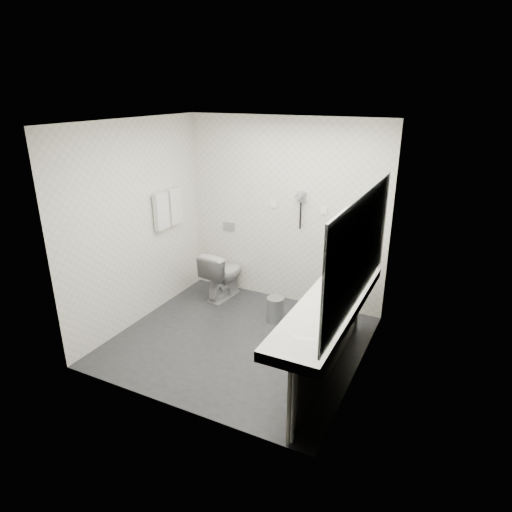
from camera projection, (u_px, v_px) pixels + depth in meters
The scene contains 31 objects.
floor at pixel (239, 340), 5.26m from camera, with size 2.80×2.80×0.00m, color #27282C.
ceiling at pixel (236, 122), 4.37m from camera, with size 2.80×2.80×0.00m, color white.
wall_back at pixel (284, 213), 5.91m from camera, with size 2.80×2.80×0.00m, color white.
wall_front at pixel (164, 286), 3.73m from camera, with size 2.80×2.80×0.00m, color white.
wall_left at pixel (137, 225), 5.40m from camera, with size 2.60×2.60×0.00m, color white.
wall_right at pixel (366, 262), 4.24m from camera, with size 2.60×2.60×0.00m, color white.
vanity_counter at pixel (329, 307), 4.34m from camera, with size 0.55×2.20×0.10m, color white.
vanity_panel at pixel (329, 345), 4.49m from camera, with size 0.03×2.15×0.75m, color gray.
vanity_post_near at pixel (293, 408), 3.60m from camera, with size 0.06×0.06×0.75m, color silver.
vanity_post_far at pixel (358, 303), 5.34m from camera, with size 0.06×0.06×0.75m, color silver.
mirror at pixel (361, 249), 4.01m from camera, with size 0.02×2.20×1.05m, color #B2BCC6.
basin_near at pixel (306, 334), 3.79m from camera, with size 0.40×0.31×0.05m, color white.
basin_far at pixel (347, 279), 4.88m from camera, with size 0.40×0.31×0.05m, color white.
faucet_near at pixel (329, 331), 3.67m from camera, with size 0.04×0.04×0.15m, color silver.
faucet_far at pixel (365, 275), 4.76m from camera, with size 0.04×0.04×0.15m, color silver.
soap_bottle_a at pixel (339, 294), 4.38m from camera, with size 0.05×0.05×0.10m, color beige.
soap_bottle_c at pixel (344, 302), 4.21m from camera, with size 0.04×0.04×0.11m, color beige.
glass_left at pixel (350, 291), 4.44m from camera, with size 0.06×0.06×0.11m, color silver.
glass_right at pixel (360, 285), 4.58m from camera, with size 0.06×0.06×0.11m, color silver.
toilet at pixel (223, 274), 6.25m from camera, with size 0.39×0.69×0.70m, color white.
flush_plate at pixel (229, 226), 6.35m from camera, with size 0.18×0.02×0.12m, color #B2B5BA.
pedal_bin at pixel (275, 310), 5.66m from camera, with size 0.22×0.22×0.31m, color #B2B5BA.
bin_lid at pixel (275, 298), 5.60m from camera, with size 0.22×0.22×0.01m, color #B2B5BA.
towel_rail at pixel (166, 192), 5.73m from camera, with size 0.02×0.02×0.62m, color silver.
towel_near at pixel (161, 211), 5.69m from camera, with size 0.07×0.24×0.48m, color white.
towel_far at pixel (174, 206), 5.92m from camera, with size 0.07×0.24×0.48m, color white.
dryer_cradle at pixel (302, 197), 5.69m from camera, with size 0.10×0.04×0.14m, color gray.
dryer_barrel at pixel (300, 196), 5.62m from camera, with size 0.08×0.08×0.14m, color gray.
dryer_cord at pixel (300, 216), 5.77m from camera, with size 0.02×0.02×0.35m, color black.
switch_plate_a at pixel (274, 205), 5.92m from camera, with size 0.09×0.02×0.09m, color white.
switch_plate_b at pixel (324, 211), 5.63m from camera, with size 0.09×0.02×0.09m, color white.
Camera 1 is at (2.21, -4.00, 2.81)m, focal length 31.03 mm.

